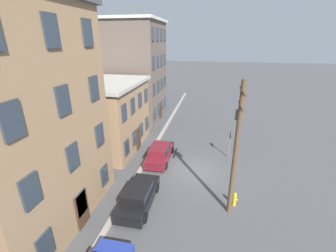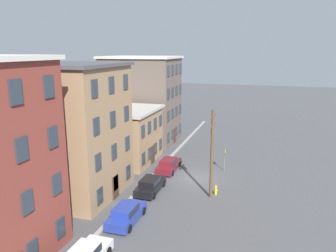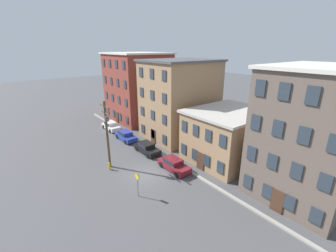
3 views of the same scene
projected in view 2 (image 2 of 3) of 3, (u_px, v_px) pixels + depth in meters
ground_plane at (195, 178)px, 35.27m from camera, size 200.00×200.00×0.00m
kerb_strip at (156, 172)px, 36.55m from camera, size 56.00×0.36×0.16m
apartment_midblock at (62, 130)px, 30.57m from camera, size 9.17×10.99×12.32m
apartment_far at (116, 134)px, 40.47m from camera, size 8.55×10.14×6.56m
apartment_annex at (142, 99)px, 48.65m from camera, size 8.58×10.55×12.56m
car_blue at (126, 213)px, 26.01m from camera, size 4.40×1.92×1.43m
car_black at (150, 185)px, 31.59m from camera, size 4.40×1.92×1.43m
car_maroon at (169, 164)px, 37.13m from camera, size 4.40×1.92×1.43m
caution_sign at (225, 156)px, 36.87m from camera, size 0.85×0.08×2.69m
utility_pole at (212, 149)px, 29.60m from camera, size 2.40×0.44×8.31m
fire_hydrant at (216, 190)px, 31.00m from camera, size 0.24×0.34×0.96m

